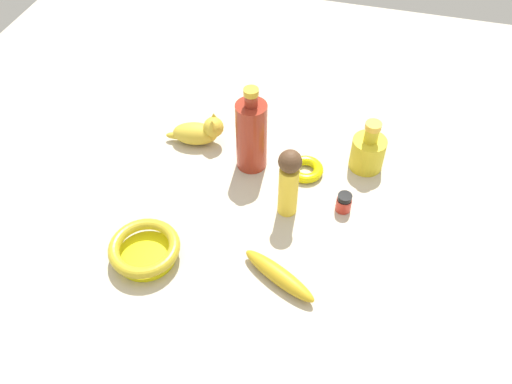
{
  "coord_description": "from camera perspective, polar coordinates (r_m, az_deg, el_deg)",
  "views": [
    {
      "loc": [
        0.75,
        0.2,
        0.92
      ],
      "look_at": [
        0.0,
        0.0,
        0.07
      ],
      "focal_mm": 36.98,
      "sensor_mm": 36.0,
      "label": 1
    }
  ],
  "objects": [
    {
      "name": "banana",
      "position": [
        1.08,
        2.5,
        -9.01
      ],
      "size": [
        0.11,
        0.18,
        0.04
      ],
      "primitive_type": "ellipsoid",
      "rotation": [
        0.0,
        0.0,
        1.1
      ],
      "color": "gold",
      "rests_on": "ground"
    },
    {
      "name": "ground",
      "position": [
        1.2,
        0.0,
        -2.08
      ],
      "size": [
        2.0,
        2.0,
        0.0
      ],
      "primitive_type": "plane",
      "color": "#BCB29E"
    },
    {
      "name": "bottle_short",
      "position": [
        1.3,
        12.02,
        4.34
      ],
      "size": [
        0.08,
        0.08,
        0.14
      ],
      "color": "gold",
      "rests_on": "ground"
    },
    {
      "name": "nail_polish_jar",
      "position": [
        1.21,
        9.49,
        -1.12
      ],
      "size": [
        0.04,
        0.04,
        0.05
      ],
      "color": "red",
      "rests_on": "ground"
    },
    {
      "name": "cat_figurine",
      "position": [
        1.35,
        -6.1,
        6.52
      ],
      "size": [
        0.08,
        0.15,
        0.09
      ],
      "color": "gold",
      "rests_on": "ground"
    },
    {
      "name": "bowl",
      "position": [
        1.13,
        -11.94,
        -6.1
      ],
      "size": [
        0.15,
        0.15,
        0.05
      ],
      "color": "yellow",
      "rests_on": "ground"
    },
    {
      "name": "bottle_tall",
      "position": [
        1.24,
        -0.5,
        6.22
      ],
      "size": [
        0.07,
        0.07,
        0.23
      ],
      "color": "maroon",
      "rests_on": "ground"
    },
    {
      "name": "person_figure_adult",
      "position": [
        1.14,
        3.57,
        1.19
      ],
      "size": [
        0.06,
        0.06,
        0.18
      ],
      "color": "yellow",
      "rests_on": "ground"
    },
    {
      "name": "bangle",
      "position": [
        1.28,
        5.39,
        2.46
      ],
      "size": [
        0.09,
        0.09,
        0.02
      ],
      "primitive_type": "torus",
      "color": "#D4D00A",
      "rests_on": "ground"
    }
  ]
}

